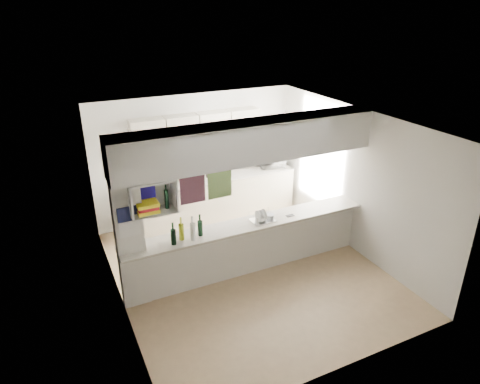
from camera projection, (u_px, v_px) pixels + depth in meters
floor at (248, 271)px, 7.31m from camera, size 4.80×4.80×0.00m
ceiling at (249, 122)px, 6.25m from camera, size 4.80×4.80×0.00m
wall_back at (196, 157)px, 8.76m from camera, size 4.20×0.00×4.20m
wall_left at (114, 230)px, 5.95m from camera, size 0.00×4.80×4.80m
wall_right at (354, 180)px, 7.61m from camera, size 0.00×4.80×4.80m
servery_partition at (239, 183)px, 6.57m from camera, size 4.20×0.50×2.60m
cubby_shelf at (150, 198)px, 5.94m from camera, size 0.65×0.35×0.50m
kitchen_run at (209, 182)px, 8.80m from camera, size 3.60×0.63×2.24m
microwave at (272, 161)px, 9.26m from camera, size 0.59×0.46×0.29m
bowl at (274, 153)px, 9.18m from camera, size 0.22×0.22×0.05m
dish_rack at (263, 216)px, 6.98m from camera, size 0.40×0.31×0.21m
cup at (262, 219)px, 6.95m from camera, size 0.14×0.14×0.09m
wine_bottles at (187, 232)px, 6.40m from camera, size 0.53×0.16×0.39m
plastic_tubs at (271, 216)px, 7.09m from camera, size 0.49×0.17×0.07m
utensil_jar at (208, 174)px, 8.74m from camera, size 0.09×0.09×0.13m
knife_block at (182, 176)px, 8.53m from camera, size 0.12×0.10×0.22m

